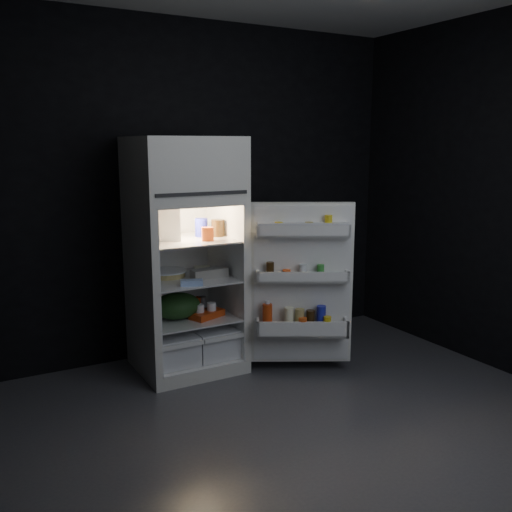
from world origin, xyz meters
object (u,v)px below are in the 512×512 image
refrigerator (184,247)px  fridge_door (302,285)px  milk_jug (169,224)px  yogurt_tray (207,314)px  egg_carton (209,273)px

refrigerator → fridge_door: size_ratio=1.46×
milk_jug → fridge_door: bearing=-14.4°
refrigerator → yogurt_tray: refrigerator is taller
fridge_door → milk_jug: size_ratio=5.08×
yogurt_tray → refrigerator: bearing=104.5°
yogurt_tray → milk_jug: bearing=131.7°
refrigerator → fridge_door: (0.71, -0.55, -0.26)m
milk_jug → egg_carton: size_ratio=0.86×
refrigerator → yogurt_tray: (0.11, -0.16, -0.50)m
refrigerator → milk_jug: refrigerator is taller
egg_carton → milk_jug: bearing=160.3°
fridge_door → egg_carton: (-0.56, 0.43, 0.07)m
fridge_door → milk_jug: fridge_door is taller
refrigerator → egg_carton: bearing=-39.0°
milk_jug → egg_carton: milk_jug is taller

